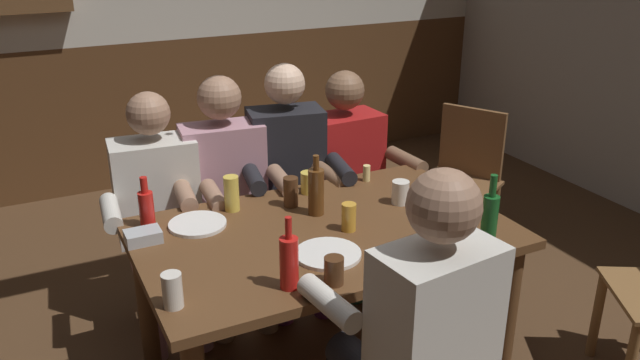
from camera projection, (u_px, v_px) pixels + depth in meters
name	position (u px, v px, depth m)	size (l,w,h in m)	color
ground_plane	(311.00, 355.00, 3.09)	(6.59, 6.59, 0.00)	#4C331E
back_wall_wainscot	(167.00, 110.00, 5.01)	(5.49, 0.12, 1.08)	brown
dining_table	(323.00, 252.00, 2.74)	(1.53, 0.96, 0.73)	brown
person_0	(159.00, 205.00, 3.10)	(0.56, 0.55, 1.19)	silver
person_1	(227.00, 188.00, 3.23)	(0.57, 0.54, 1.23)	#B78493
person_2	(290.00, 175.00, 3.37)	(0.56, 0.59, 1.26)	black
person_3	(350.00, 168.00, 3.53)	(0.56, 0.54, 1.18)	#AD1919
person_4	(419.00, 326.00, 2.12)	(0.56, 0.57, 1.27)	silver
chair_empty_near_left	(461.00, 178.00, 3.90)	(0.60, 0.60, 0.88)	brown
table_candle	(367.00, 173.00, 3.18)	(0.04, 0.04, 0.08)	#F9E08C
condiment_caddy	(143.00, 236.00, 2.59)	(0.14, 0.10, 0.05)	#B2B7BC
plate_0	(198.00, 224.00, 2.73)	(0.24, 0.24, 0.01)	white
plate_1	(328.00, 254.00, 2.49)	(0.26, 0.26, 0.01)	white
bottle_0	(289.00, 261.00, 2.25)	(0.07, 0.07, 0.27)	red
bottle_1	(490.00, 218.00, 2.53)	(0.06, 0.06, 0.30)	#195923
bottle_2	(146.00, 207.00, 2.70)	(0.06, 0.06, 0.22)	red
bottle_3	(316.00, 191.00, 2.80)	(0.07, 0.07, 0.27)	#593314
pint_glass_0	(454.00, 215.00, 2.70)	(0.06, 0.06, 0.11)	#4C2D19
pint_glass_1	(400.00, 192.00, 2.93)	(0.08, 0.08, 0.11)	white
pint_glass_2	(349.00, 217.00, 2.67)	(0.06, 0.06, 0.12)	gold
pint_glass_3	(309.00, 183.00, 3.04)	(0.08, 0.08, 0.10)	#E5C64C
pint_glass_4	(232.00, 193.00, 2.85)	(0.07, 0.07, 0.16)	#E5C64C
pint_glass_5	(291.00, 192.00, 2.90)	(0.07, 0.07, 0.14)	#4C2D19
pint_glass_6	(334.00, 271.00, 2.29)	(0.07, 0.07, 0.10)	#4C2D19
pint_glass_7	(172.00, 290.00, 2.15)	(0.07, 0.07, 0.12)	white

